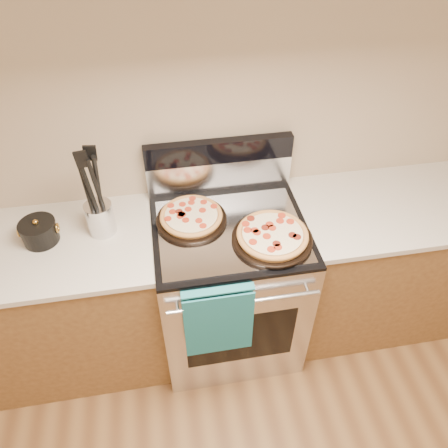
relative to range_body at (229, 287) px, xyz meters
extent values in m
plane|color=tan|center=(0.00, 0.35, 0.90)|extent=(4.00, 0.00, 4.00)
cube|color=#B7B7BC|center=(0.00, 0.00, 0.00)|extent=(0.76, 0.68, 0.90)
cube|color=black|center=(0.00, -0.34, 0.00)|extent=(0.56, 0.01, 0.40)
cube|color=black|center=(0.00, 0.00, 0.46)|extent=(0.76, 0.68, 0.02)
cube|color=silver|center=(0.00, 0.31, 0.56)|extent=(0.76, 0.06, 0.18)
cube|color=black|center=(0.00, 0.31, 0.71)|extent=(0.76, 0.06, 0.12)
cylinder|color=silver|center=(0.00, -0.38, 0.35)|extent=(0.70, 0.03, 0.03)
cube|color=gray|center=(0.00, -0.03, 0.47)|extent=(0.70, 0.55, 0.01)
cube|color=brown|center=(-0.88, 0.03, -0.01)|extent=(1.00, 0.62, 0.88)
cube|color=#BAB3A7|center=(-0.88, 0.03, 0.45)|extent=(1.02, 0.64, 0.03)
cube|color=brown|center=(0.88, 0.03, -0.01)|extent=(1.00, 0.62, 0.88)
cube|color=#BAB3A7|center=(0.88, 0.03, 0.45)|extent=(1.02, 0.64, 0.03)
cylinder|color=silver|center=(-0.61, 0.09, 0.54)|extent=(0.14, 0.14, 0.16)
cylinder|color=black|center=(-0.90, 0.07, 0.51)|extent=(0.17, 0.17, 0.10)
camera|label=1|loc=(-0.29, -1.54, 1.94)|focal=35.00mm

